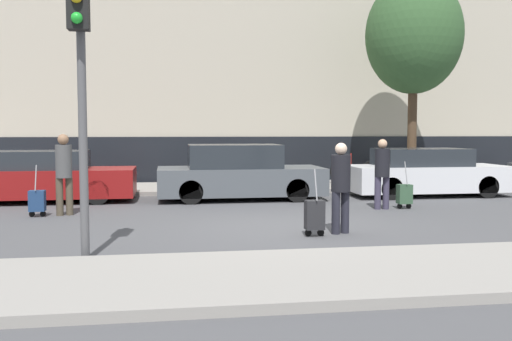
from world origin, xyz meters
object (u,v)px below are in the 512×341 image
parked_car_0 (42,177)px  parked_bicycle (356,171)px  pedestrian_left (64,169)px  trolley_center (315,215)px  trolley_right (404,194)px  trolley_left (37,201)px  bare_tree_near_crossing (414,36)px  traffic_light (80,57)px  pedestrian_center (341,183)px  pedestrian_right (382,170)px  parked_car_1 (239,174)px  parked_car_2 (425,173)px

parked_car_0 → parked_bicycle: parked_car_0 is taller
parked_car_0 → pedestrian_left: (0.96, -2.50, 0.37)m
trolley_center → trolley_right: (2.95, 3.03, -0.03)m
trolley_left → bare_tree_near_crossing: bare_tree_near_crossing is taller
trolley_right → traffic_light: (-6.60, -4.42, 2.47)m
parked_bicycle → trolley_left: bearing=-149.2°
traffic_light → bare_tree_near_crossing: bare_tree_near_crossing is taller
trolley_center → trolley_right: size_ratio=1.05×
pedestrian_center → pedestrian_right: 3.42m
parked_car_0 → trolley_right: 9.00m
parked_car_1 → trolley_left: size_ratio=3.94×
trolley_center → parked_bicycle: size_ratio=0.66×
pedestrian_left → trolley_right: size_ratio=1.58×
trolley_left → bare_tree_near_crossing: 11.90m
parked_car_2 → parked_bicycle: bearing=109.9°
bare_tree_near_crossing → parked_car_2: bearing=-102.4°
pedestrian_left → parked_bicycle: bearing=18.2°
parked_car_2 → parked_bicycle: (-1.03, 2.84, -0.14)m
pedestrian_left → pedestrian_center: (5.20, -3.00, -0.09)m
trolley_left → parked_bicycle: 10.25m
trolley_left → bare_tree_near_crossing: (10.23, 4.22, 4.38)m
parked_car_2 → traffic_light: size_ratio=1.11×
trolley_left → pedestrian_center: size_ratio=0.68×
parked_car_1 → traffic_light: traffic_light is taller
trolley_center → trolley_right: 4.23m
parked_car_2 → trolley_right: size_ratio=3.97×
pedestrian_left → bare_tree_near_crossing: (9.70, 4.09, 3.72)m
pedestrian_left → traffic_light: 5.03m
pedestrian_right → pedestrian_center: bearing=56.9°
parked_car_2 → parked_bicycle: 3.02m
parked_car_0 → pedestrian_center: bearing=-41.8°
pedestrian_center → parked_bicycle: bearing=50.0°
parked_car_2 → pedestrian_center: (-4.10, -5.28, 0.28)m
parked_car_1 → parked_car_2: size_ratio=0.99×
parked_car_0 → bare_tree_near_crossing: 11.53m
trolley_center → parked_car_1: bearing=96.6°
trolley_center → traffic_light: bearing=-159.1°
trolley_right → parked_car_0: bearing=162.8°
parked_car_0 → pedestrian_left: bearing=-68.9°
parked_bicycle → trolley_center: bearing=-113.3°
parked_car_2 → pedestrian_center: pedestrian_center is taller
parked_car_2 → trolley_center: size_ratio=3.77×
parked_car_0 → parked_car_2: size_ratio=1.03×
parked_bicycle → pedestrian_center: bearing=-110.7°
parked_car_2 → parked_bicycle: parked_car_2 is taller
trolley_left → traffic_light: bearing=-70.5°
pedestrian_center → traffic_light: bearing=-178.6°
parked_car_2 → traffic_light: bearing=-140.3°
pedestrian_center → parked_car_1: bearing=83.0°
parked_car_0 → trolley_left: (0.43, -2.63, -0.29)m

